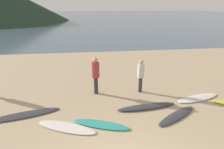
{
  "coord_description": "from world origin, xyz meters",
  "views": [
    {
      "loc": [
        -0.73,
        -3.39,
        4.03
      ],
      "look_at": [
        0.63,
        6.38,
        0.6
      ],
      "focal_mm": 32.87,
      "sensor_mm": 36.0,
      "label": 1
    }
  ],
  "objects_px": {
    "surfboard_2": "(66,127)",
    "surfboard_5": "(177,116)",
    "surfboard_6": "(198,98)",
    "surfboard_1": "(25,115)",
    "person_1": "(96,73)",
    "person_0": "(141,73)",
    "surfboard_3": "(101,124)",
    "surfboard_4": "(147,107)"
  },
  "relations": [
    {
      "from": "surfboard_4",
      "to": "surfboard_6",
      "type": "xyz_separation_m",
      "value": [
        2.51,
        0.51,
        -0.02
      ]
    },
    {
      "from": "surfboard_3",
      "to": "surfboard_6",
      "type": "distance_m",
      "value": 4.72
    },
    {
      "from": "surfboard_2",
      "to": "person_0",
      "type": "bearing_deg",
      "value": 64.85
    },
    {
      "from": "surfboard_2",
      "to": "surfboard_5",
      "type": "relative_size",
      "value": 0.99
    },
    {
      "from": "surfboard_6",
      "to": "person_1",
      "type": "height_order",
      "value": "person_1"
    },
    {
      "from": "surfboard_5",
      "to": "person_1",
      "type": "height_order",
      "value": "person_1"
    },
    {
      "from": "surfboard_1",
      "to": "surfboard_6",
      "type": "height_order",
      "value": "same"
    },
    {
      "from": "surfboard_2",
      "to": "surfboard_6",
      "type": "height_order",
      "value": "surfboard_6"
    },
    {
      "from": "surfboard_2",
      "to": "surfboard_5",
      "type": "distance_m",
      "value": 4.08
    },
    {
      "from": "surfboard_2",
      "to": "person_0",
      "type": "relative_size",
      "value": 1.37
    },
    {
      "from": "surfboard_1",
      "to": "surfboard_2",
      "type": "distance_m",
      "value": 1.94
    },
    {
      "from": "person_0",
      "to": "person_1",
      "type": "xyz_separation_m",
      "value": [
        -2.11,
        0.11,
        0.1
      ]
    },
    {
      "from": "surfboard_3",
      "to": "surfboard_6",
      "type": "relative_size",
      "value": 0.93
    },
    {
      "from": "surfboard_6",
      "to": "surfboard_2",
      "type": "bearing_deg",
      "value": 180.0
    },
    {
      "from": "surfboard_5",
      "to": "person_0",
      "type": "relative_size",
      "value": 1.38
    },
    {
      "from": "person_0",
      "to": "person_1",
      "type": "bearing_deg",
      "value": 49.59
    },
    {
      "from": "surfboard_4",
      "to": "person_0",
      "type": "bearing_deg",
      "value": 77.76
    },
    {
      "from": "surfboard_1",
      "to": "person_1",
      "type": "bearing_deg",
      "value": 15.29
    },
    {
      "from": "surfboard_2",
      "to": "person_1",
      "type": "relative_size",
      "value": 1.24
    },
    {
      "from": "surfboard_1",
      "to": "surfboard_5",
      "type": "xyz_separation_m",
      "value": [
        5.7,
        -0.86,
        0.0
      ]
    },
    {
      "from": "surfboard_5",
      "to": "person_1",
      "type": "relative_size",
      "value": 1.25
    },
    {
      "from": "person_1",
      "to": "person_0",
      "type": "bearing_deg",
      "value": -65.99
    },
    {
      "from": "surfboard_1",
      "to": "surfboard_5",
      "type": "relative_size",
      "value": 1.19
    },
    {
      "from": "surfboard_2",
      "to": "surfboard_6",
      "type": "xyz_separation_m",
      "value": [
        5.66,
        1.53,
        0.0
      ]
    },
    {
      "from": "surfboard_4",
      "to": "person_1",
      "type": "relative_size",
      "value": 1.42
    },
    {
      "from": "person_0",
      "to": "person_1",
      "type": "distance_m",
      "value": 2.11
    },
    {
      "from": "surfboard_1",
      "to": "surfboard_3",
      "type": "height_order",
      "value": "surfboard_3"
    },
    {
      "from": "person_0",
      "to": "surfboard_6",
      "type": "bearing_deg",
      "value": -152.45
    },
    {
      "from": "surfboard_6",
      "to": "surfboard_1",
      "type": "bearing_deg",
      "value": 168.58
    },
    {
      "from": "surfboard_3",
      "to": "person_1",
      "type": "height_order",
      "value": "person_1"
    },
    {
      "from": "surfboard_1",
      "to": "person_1",
      "type": "distance_m",
      "value": 3.43
    },
    {
      "from": "surfboard_2",
      "to": "surfboard_4",
      "type": "bearing_deg",
      "value": 44.26
    },
    {
      "from": "surfboard_3",
      "to": "surfboard_6",
      "type": "bearing_deg",
      "value": 42.74
    },
    {
      "from": "surfboard_1",
      "to": "surfboard_4",
      "type": "relative_size",
      "value": 1.04
    },
    {
      "from": "surfboard_3",
      "to": "surfboard_5",
      "type": "xyz_separation_m",
      "value": [
        2.88,
        0.2,
        -0.0
      ]
    },
    {
      "from": "surfboard_5",
      "to": "surfboard_4",
      "type": "bearing_deg",
      "value": 105.42
    },
    {
      "from": "surfboard_2",
      "to": "surfboard_5",
      "type": "height_order",
      "value": "surfboard_5"
    },
    {
      "from": "surfboard_6",
      "to": "person_0",
      "type": "bearing_deg",
      "value": 139.92
    },
    {
      "from": "surfboard_5",
      "to": "surfboard_6",
      "type": "bearing_deg",
      "value": 6.75
    },
    {
      "from": "person_0",
      "to": "surfboard_3",
      "type": "bearing_deg",
      "value": 103.77
    },
    {
      "from": "surfboard_4",
      "to": "person_0",
      "type": "distance_m",
      "value": 1.84
    },
    {
      "from": "surfboard_5",
      "to": "person_1",
      "type": "bearing_deg",
      "value": 105.57
    }
  ]
}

